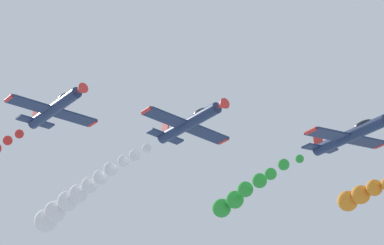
{
  "coord_description": "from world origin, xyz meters",
  "views": [
    {
      "loc": [
        46.4,
        63.52,
        67.34
      ],
      "look_at": [
        0.0,
        0.0,
        102.36
      ],
      "focal_mm": 84.65,
      "sensor_mm": 36.0,
      "label": 1
    }
  ],
  "objects": [
    {
      "name": "airplane_right_inner",
      "position": [
        -0.16,
        -0.6,
        102.59
      ],
      "size": [
        9.55,
        10.35,
        2.48
      ],
      "rotation": [
        0.0,
        -0.09,
        0.0
      ],
      "color": "navy"
    },
    {
      "name": "smoke_trail_left_inner",
      "position": [
        -11.17,
        -6.3,
        99.33
      ],
      "size": [
        2.2,
        13.85,
        3.41
      ],
      "color": "green"
    },
    {
      "name": "smoke_trail_lead",
      "position": [
        -21.09,
        2.39,
        99.11
      ],
      "size": [
        2.69,
        12.07,
        2.59
      ],
      "color": "orange"
    },
    {
      "name": "airplane_left_outer",
      "position": [
        10.15,
        -8.71,
        104.39
      ],
      "size": [
        9.57,
        10.35,
        2.33
      ],
      "rotation": [
        0.0,
        -0.02,
        0.0
      ],
      "color": "navy"
    },
    {
      "name": "airplane_left_inner",
      "position": [
        -11.16,
        9.86,
        100.49
      ],
      "size": [
        9.55,
        10.35,
        2.49
      ],
      "rotation": [
        0.0,
        0.09,
        0.0
      ],
      "color": "navy"
    },
    {
      "name": "smoke_trail_right_inner",
      "position": [
        0.56,
        -22.58,
        100.66
      ],
      "size": [
        2.97,
        21.44,
        4.85
      ],
      "color": "white"
    }
  ]
}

